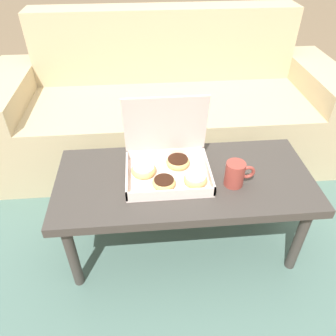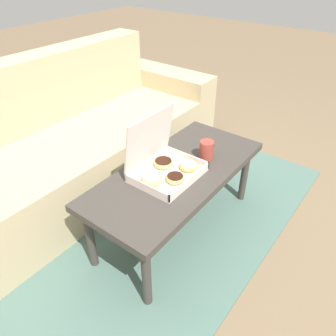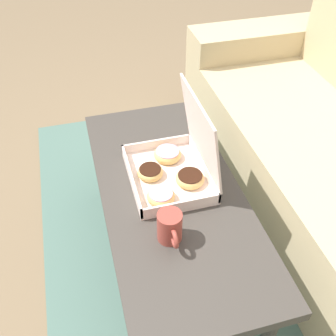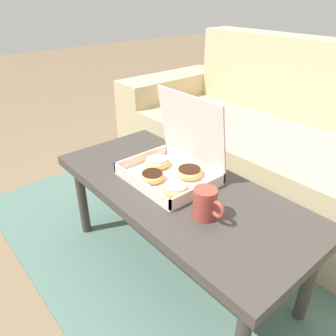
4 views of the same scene
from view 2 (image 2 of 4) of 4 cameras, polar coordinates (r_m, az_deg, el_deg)
ground_plane at (r=2.04m, az=0.63°, el=-9.98°), size 12.00×12.00×0.00m
area_rug at (r=2.18m, az=-5.75°, el=-6.47°), size 2.24×1.72×0.01m
couch at (r=2.32m, az=-15.20°, el=4.08°), size 2.12×0.79×0.87m
coffee_table at (r=1.77m, az=1.56°, el=-1.62°), size 1.09×0.49×0.43m
pastry_box at (r=1.69m, az=-0.58°, el=0.47°), size 0.35×0.28×0.33m
coffee_mug at (r=1.83m, az=6.78°, el=3.19°), size 0.12×0.08×0.11m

